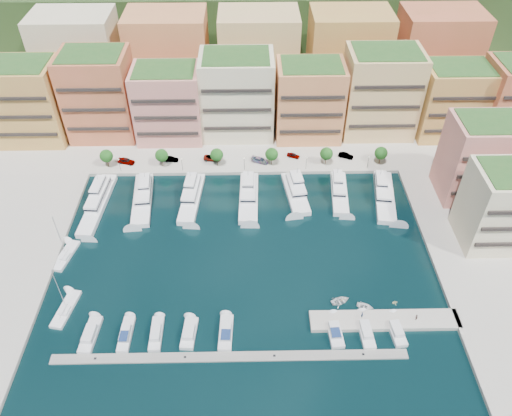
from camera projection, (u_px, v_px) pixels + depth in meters
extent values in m
plane|color=black|center=(245.00, 249.00, 123.06)|extent=(400.00, 400.00, 0.00)
cube|color=#9E998E|center=(244.00, 117.00, 169.44)|extent=(220.00, 64.00, 2.00)
cube|color=#9E998E|center=(506.00, 270.00, 117.91)|extent=(34.00, 76.00, 2.00)
cube|color=#223B18|center=(244.00, 56.00, 205.34)|extent=(240.00, 40.00, 58.00)
cube|color=gray|center=(230.00, 357.00, 100.58)|extent=(72.00, 2.20, 0.35)
cube|color=#9E998E|center=(384.00, 322.00, 107.01)|extent=(32.00, 5.00, 2.00)
cube|color=gold|center=(26.00, 103.00, 150.95)|extent=(22.00, 16.00, 24.00)
cube|color=black|center=(17.00, 117.00, 144.78)|extent=(20.24, 0.50, 0.90)
cube|color=#255321|center=(13.00, 64.00, 142.72)|extent=(19.36, 14.08, 0.80)
cube|color=#D36546|center=(100.00, 96.00, 152.08)|extent=(20.00, 16.00, 26.00)
cube|color=black|center=(94.00, 110.00, 145.90)|extent=(18.40, 0.50, 0.90)
cube|color=#255321|center=(90.00, 54.00, 143.18)|extent=(17.60, 14.08, 0.80)
cube|color=tan|center=(169.00, 104.00, 152.19)|extent=(20.00, 15.00, 22.00)
cube|color=black|center=(166.00, 118.00, 146.39)|extent=(18.40, 0.50, 0.90)
cube|color=#255321|center=(164.00, 70.00, 144.62)|extent=(17.60, 13.20, 0.80)
cube|color=beige|center=(237.00, 96.00, 152.97)|extent=(22.00, 16.00, 25.00)
cube|color=black|center=(237.00, 110.00, 146.80)|extent=(20.24, 0.50, 0.90)
cube|color=#255321|center=(236.00, 56.00, 144.41)|extent=(19.36, 14.08, 0.80)
cube|color=#E18F54|center=(309.00, 102.00, 152.44)|extent=(20.00, 15.00, 23.00)
cube|color=black|center=(312.00, 115.00, 146.64)|extent=(18.40, 0.50, 0.90)
cube|color=#255321|center=(312.00, 65.00, 144.54)|extent=(17.60, 13.20, 0.80)
cube|color=tan|center=(380.00, 93.00, 153.23)|extent=(22.00, 16.00, 26.00)
cube|color=black|center=(386.00, 107.00, 147.06)|extent=(20.24, 0.50, 0.90)
cube|color=#255321|center=(388.00, 52.00, 144.34)|extent=(19.36, 14.08, 0.80)
cube|color=gold|center=(452.00, 102.00, 153.36)|extent=(20.00, 15.00, 22.00)
cube|color=black|center=(460.00, 115.00, 147.56)|extent=(18.40, 0.50, 0.90)
cube|color=#255321|center=(462.00, 67.00, 145.79)|extent=(17.60, 13.20, 0.80)
cube|color=tan|center=(480.00, 159.00, 130.89)|extent=(18.00, 14.00, 22.00)
cube|color=black|center=(490.00, 176.00, 125.47)|extent=(16.56, 0.50, 0.90)
cube|color=#255321|center=(493.00, 122.00, 123.33)|extent=(15.84, 12.32, 0.80)
cube|color=beige|center=(505.00, 208.00, 118.09)|extent=(18.00, 14.00, 20.00)
cube|color=beige|center=(80.00, 58.00, 167.06)|extent=(26.00, 18.00, 30.00)
cube|color=#E18F54|center=(169.00, 58.00, 167.46)|extent=(26.00, 18.00, 30.00)
cube|color=tan|center=(258.00, 57.00, 167.86)|extent=(26.00, 18.00, 30.00)
cube|color=gold|center=(347.00, 56.00, 168.27)|extent=(26.00, 18.00, 30.00)
cube|color=#D36546|center=(435.00, 56.00, 168.67)|extent=(26.00, 18.00, 30.00)
cylinder|color=#473323|center=(108.00, 162.00, 145.92)|extent=(0.24, 0.24, 3.00)
sphere|color=#154A16|center=(106.00, 156.00, 144.43)|extent=(3.80, 3.80, 3.80)
cylinder|color=#473323|center=(163.00, 162.00, 146.14)|extent=(0.24, 0.24, 3.00)
sphere|color=#154A16|center=(162.00, 155.00, 144.64)|extent=(3.80, 3.80, 3.80)
cylinder|color=#473323|center=(217.00, 161.00, 146.35)|extent=(0.24, 0.24, 3.00)
sphere|color=#154A16|center=(217.00, 155.00, 144.86)|extent=(3.80, 3.80, 3.80)
cylinder|color=#473323|center=(271.00, 161.00, 146.57)|extent=(0.24, 0.24, 3.00)
sphere|color=#154A16|center=(272.00, 154.00, 145.07)|extent=(3.80, 3.80, 3.80)
cylinder|color=#473323|center=(326.00, 160.00, 146.78)|extent=(0.24, 0.24, 3.00)
sphere|color=#154A16|center=(326.00, 154.00, 145.29)|extent=(3.80, 3.80, 3.80)
cylinder|color=#473323|center=(380.00, 159.00, 147.00)|extent=(0.24, 0.24, 3.00)
sphere|color=#154A16|center=(381.00, 153.00, 145.50)|extent=(3.80, 3.80, 3.80)
cylinder|color=black|center=(120.00, 165.00, 143.92)|extent=(0.10, 0.10, 4.00)
sphere|color=#FFF2CC|center=(118.00, 160.00, 142.56)|extent=(0.30, 0.30, 0.30)
cylinder|color=black|center=(182.00, 165.00, 144.17)|extent=(0.10, 0.10, 4.00)
sphere|color=#FFF2CC|center=(181.00, 159.00, 142.81)|extent=(0.30, 0.30, 0.30)
cylinder|color=black|center=(244.00, 164.00, 144.41)|extent=(0.10, 0.10, 4.00)
sphere|color=#FFF2CC|center=(244.00, 158.00, 143.05)|extent=(0.30, 0.30, 0.30)
cylinder|color=black|center=(306.00, 163.00, 144.65)|extent=(0.10, 0.10, 4.00)
sphere|color=#FFF2CC|center=(307.00, 158.00, 143.29)|extent=(0.30, 0.30, 0.30)
cylinder|color=black|center=(368.00, 163.00, 144.89)|extent=(0.10, 0.10, 4.00)
sphere|color=#FFF2CC|center=(369.00, 157.00, 143.53)|extent=(0.30, 0.30, 0.30)
cube|color=white|center=(98.00, 206.00, 134.73)|extent=(5.91, 24.98, 2.30)
cube|color=white|center=(98.00, 194.00, 135.22)|extent=(4.38, 13.82, 1.80)
cube|color=black|center=(98.00, 194.00, 135.22)|extent=(4.45, 13.88, 0.55)
cube|color=white|center=(99.00, 185.00, 135.64)|extent=(3.03, 7.58, 1.40)
cylinder|color=#B2B2B7|center=(99.00, 177.00, 135.69)|extent=(0.14, 0.14, 1.80)
cube|color=white|center=(143.00, 201.00, 136.23)|extent=(6.61, 21.51, 2.30)
cube|color=white|center=(143.00, 190.00, 136.45)|extent=(4.93, 11.94, 1.80)
cube|color=black|center=(143.00, 190.00, 136.45)|extent=(4.99, 12.01, 0.55)
cube|color=white|center=(143.00, 182.00, 136.66)|extent=(3.42, 6.58, 1.40)
cylinder|color=#B2B2B7|center=(143.00, 174.00, 136.54)|extent=(0.14, 0.14, 1.80)
cube|color=black|center=(143.00, 202.00, 136.53)|extent=(6.67, 21.57, 0.35)
cube|color=white|center=(192.00, 200.00, 136.66)|extent=(6.23, 20.82, 2.30)
cube|color=white|center=(192.00, 189.00, 136.83)|extent=(4.64, 11.55, 1.80)
cube|color=black|center=(192.00, 189.00, 136.83)|extent=(4.71, 11.62, 0.55)
cube|color=white|center=(192.00, 181.00, 137.00)|extent=(3.22, 6.36, 1.40)
cylinder|color=#B2B2B7|center=(192.00, 173.00, 136.85)|extent=(0.14, 0.14, 1.80)
cube|color=white|center=(249.00, 199.00, 136.91)|extent=(5.54, 20.53, 2.30)
cube|color=white|center=(249.00, 188.00, 137.08)|extent=(4.38, 11.33, 1.80)
cube|color=black|center=(249.00, 188.00, 137.08)|extent=(4.44, 11.39, 0.55)
cube|color=white|center=(249.00, 180.00, 137.23)|extent=(3.15, 6.20, 1.40)
cylinder|color=#B2B2B7|center=(248.00, 173.00, 137.09)|extent=(0.14, 0.14, 1.80)
cube|color=white|center=(295.00, 195.00, 138.16)|extent=(7.12, 18.00, 2.30)
cube|color=white|center=(295.00, 185.00, 138.11)|extent=(5.22, 10.07, 1.80)
cube|color=black|center=(295.00, 185.00, 138.11)|extent=(5.28, 10.14, 0.55)
cube|color=white|center=(295.00, 177.00, 138.10)|extent=(3.58, 5.59, 1.40)
cylinder|color=#B2B2B7|center=(295.00, 171.00, 137.82)|extent=(0.14, 0.14, 1.80)
cube|color=black|center=(295.00, 196.00, 138.46)|extent=(7.18, 18.05, 0.35)
cube|color=white|center=(339.00, 195.00, 138.25)|extent=(5.66, 18.00, 2.30)
cube|color=white|center=(339.00, 185.00, 138.21)|extent=(4.23, 10.00, 1.80)
cube|color=black|center=(339.00, 185.00, 138.21)|extent=(4.30, 10.06, 0.55)
cube|color=white|center=(339.00, 177.00, 138.21)|extent=(2.94, 5.51, 1.40)
cylinder|color=#B2B2B7|center=(339.00, 170.00, 137.95)|extent=(0.14, 0.14, 1.80)
cube|color=white|center=(384.00, 198.00, 137.14)|extent=(7.84, 21.61, 2.30)
cube|color=white|center=(384.00, 187.00, 137.36)|extent=(5.62, 12.07, 1.80)
cube|color=black|center=(384.00, 187.00, 137.36)|extent=(5.69, 12.14, 0.55)
cube|color=white|center=(384.00, 179.00, 137.56)|extent=(3.80, 6.69, 1.40)
cylinder|color=#B2B2B7|center=(384.00, 172.00, 137.45)|extent=(0.14, 0.14, 1.80)
cube|color=silver|center=(91.00, 335.00, 104.14)|extent=(3.47, 9.14, 1.40)
cube|color=silver|center=(89.00, 334.00, 102.94)|extent=(2.49, 4.45, 1.10)
cube|color=black|center=(91.00, 327.00, 104.44)|extent=(1.99, 0.26, 0.55)
cube|color=silver|center=(126.00, 335.00, 104.24)|extent=(2.58, 8.71, 1.40)
cube|color=silver|center=(125.00, 333.00, 103.05)|extent=(1.96, 4.20, 1.10)
cube|color=black|center=(127.00, 327.00, 104.51)|extent=(1.72, 0.14, 0.55)
cube|color=navy|center=(123.00, 336.00, 101.81)|extent=(1.73, 2.63, 0.12)
cube|color=silver|center=(157.00, 334.00, 104.32)|extent=(2.56, 8.34, 1.40)
cube|color=silver|center=(155.00, 333.00, 103.15)|extent=(1.97, 4.01, 1.10)
cube|color=black|center=(157.00, 326.00, 104.56)|extent=(1.78, 0.12, 0.55)
cube|color=silver|center=(189.00, 334.00, 104.41)|extent=(3.43, 7.80, 1.40)
cube|color=silver|center=(189.00, 332.00, 103.27)|extent=(2.48, 3.81, 1.10)
cube|color=black|center=(189.00, 326.00, 104.57)|extent=(2.01, 0.27, 0.55)
cube|color=silver|center=(226.00, 333.00, 104.52)|extent=(3.11, 8.73, 1.40)
cube|color=silver|center=(226.00, 332.00, 103.33)|extent=(2.32, 4.22, 1.10)
cube|color=black|center=(226.00, 325.00, 104.79)|extent=(1.99, 0.18, 0.55)
cube|color=navy|center=(225.00, 334.00, 102.10)|extent=(2.04, 2.66, 0.12)
cube|color=silver|center=(334.00, 332.00, 104.82)|extent=(3.27, 8.25, 1.40)
cube|color=silver|center=(335.00, 330.00, 103.66)|extent=(2.40, 4.01, 1.10)
cube|color=black|center=(334.00, 324.00, 105.03)|extent=(1.99, 0.23, 0.55)
cube|color=navy|center=(336.00, 332.00, 102.47)|extent=(2.08, 2.54, 0.12)
cube|color=silver|center=(365.00, 331.00, 104.91)|extent=(3.01, 9.04, 1.40)
cube|color=silver|center=(366.00, 329.00, 103.71)|extent=(2.21, 4.38, 1.10)
cube|color=black|center=(365.00, 323.00, 105.22)|extent=(1.85, 0.19, 0.55)
cube|color=silver|center=(395.00, 331.00, 105.00)|extent=(3.41, 8.21, 1.40)
cube|color=silver|center=(397.00, 329.00, 103.84)|extent=(2.40, 4.02, 1.10)
cube|color=black|center=(395.00, 323.00, 105.20)|extent=(1.85, 0.30, 0.55)
cube|color=white|center=(66.00, 256.00, 121.07)|extent=(4.84, 10.25, 1.20)
cube|color=white|center=(64.00, 257.00, 119.73)|extent=(2.17, 2.77, 0.60)
cylinder|color=#B2B2B7|center=(59.00, 235.00, 117.06)|extent=(0.14, 0.14, 12.00)
cylinder|color=#B2B2B7|center=(63.00, 256.00, 118.90)|extent=(1.04, 4.37, 0.10)
cube|color=white|center=(66.00, 310.00, 109.15)|extent=(4.63, 10.47, 1.20)
cube|color=white|center=(64.00, 311.00, 107.80)|extent=(2.12, 2.80, 0.60)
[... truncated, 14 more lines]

